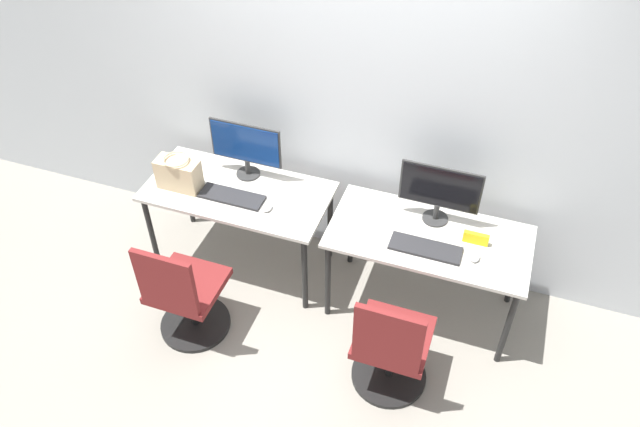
% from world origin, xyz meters
% --- Properties ---
extents(ground_plane, '(20.00, 20.00, 0.00)m').
position_xyz_m(ground_plane, '(0.00, 0.00, 0.00)').
color(ground_plane, gray).
extents(wall_back, '(12.00, 0.05, 2.80)m').
position_xyz_m(wall_back, '(0.00, 0.76, 1.40)').
color(wall_back, '#B7BCC1').
rests_on(wall_back, ground_plane).
extents(desk_left, '(1.28, 0.64, 0.71)m').
position_xyz_m(desk_left, '(-0.68, 0.32, 0.63)').
color(desk_left, '#BCB7AD').
rests_on(desk_left, ground_plane).
extents(monitor_left, '(0.52, 0.17, 0.42)m').
position_xyz_m(monitor_left, '(-0.68, 0.51, 0.95)').
color(monitor_left, '#2D2D2D').
rests_on(monitor_left, desk_left).
extents(keyboard_left, '(0.45, 0.15, 0.02)m').
position_xyz_m(keyboard_left, '(-0.68, 0.23, 0.72)').
color(keyboard_left, '#262628').
rests_on(keyboard_left, desk_left).
extents(mouse_left, '(0.06, 0.09, 0.03)m').
position_xyz_m(mouse_left, '(-0.40, 0.20, 0.72)').
color(mouse_left, silver).
rests_on(mouse_left, desk_left).
extents(office_chair_left, '(0.48, 0.48, 0.88)m').
position_xyz_m(office_chair_left, '(-0.74, -0.41, 0.36)').
color(office_chair_left, black).
rests_on(office_chair_left, ground_plane).
extents(desk_right, '(1.28, 0.64, 0.71)m').
position_xyz_m(desk_right, '(0.68, 0.32, 0.63)').
color(desk_right, '#BCB7AD').
rests_on(desk_right, ground_plane).
extents(monitor_right, '(0.52, 0.17, 0.42)m').
position_xyz_m(monitor_right, '(0.68, 0.49, 0.95)').
color(monitor_right, '#2D2D2D').
rests_on(monitor_right, desk_right).
extents(keyboard_right, '(0.45, 0.15, 0.02)m').
position_xyz_m(keyboard_right, '(0.68, 0.19, 0.72)').
color(keyboard_right, '#262628').
rests_on(keyboard_right, desk_right).
extents(mouse_right, '(0.06, 0.09, 0.03)m').
position_xyz_m(mouse_right, '(0.98, 0.21, 0.72)').
color(mouse_right, silver).
rests_on(mouse_right, desk_right).
extents(office_chair_right, '(0.48, 0.48, 0.88)m').
position_xyz_m(office_chair_right, '(0.62, -0.37, 0.36)').
color(office_chair_right, black).
rests_on(office_chair_right, ground_plane).
extents(handbag, '(0.30, 0.18, 0.25)m').
position_xyz_m(handbag, '(-1.06, 0.22, 0.82)').
color(handbag, tan).
rests_on(handbag, desk_left).
extents(placard_right, '(0.16, 0.03, 0.08)m').
position_xyz_m(placard_right, '(0.96, 0.35, 0.75)').
color(placard_right, yellow).
rests_on(placard_right, desk_right).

